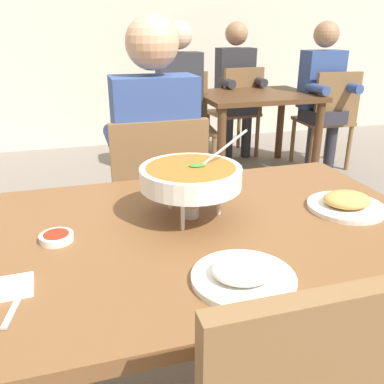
% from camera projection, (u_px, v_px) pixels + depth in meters
% --- Properties ---
extents(cafe_rear_partition, '(10.00, 0.10, 3.00)m').
position_uv_depth(cafe_rear_partition, '(94.00, 2.00, 4.23)').
color(cafe_rear_partition, beige).
rests_on(cafe_rear_partition, ground_plane).
extents(dining_table_main, '(1.33, 0.90, 0.72)m').
position_uv_depth(dining_table_main, '(206.00, 256.00, 1.24)').
color(dining_table_main, brown).
rests_on(dining_table_main, ground_plane).
extents(chair_diner_main, '(0.44, 0.44, 0.90)m').
position_uv_depth(chair_diner_main, '(157.00, 199.00, 1.93)').
color(chair_diner_main, brown).
rests_on(chair_diner_main, ground_plane).
extents(diner_main, '(0.40, 0.45, 1.31)m').
position_uv_depth(diner_main, '(154.00, 148.00, 1.88)').
color(diner_main, '#2D2D38').
rests_on(diner_main, ground_plane).
extents(curry_bowl, '(0.33, 0.30, 0.26)m').
position_uv_depth(curry_bowl, '(191.00, 177.00, 1.21)').
color(curry_bowl, silver).
rests_on(curry_bowl, dining_table_main).
extents(rice_plate, '(0.24, 0.24, 0.06)m').
position_uv_depth(rice_plate, '(244.00, 274.00, 0.93)').
color(rice_plate, white).
rests_on(rice_plate, dining_table_main).
extents(appetizer_plate, '(0.24, 0.24, 0.06)m').
position_uv_depth(appetizer_plate, '(346.00, 203.00, 1.31)').
color(appetizer_plate, white).
rests_on(appetizer_plate, dining_table_main).
extents(sauce_dish, '(0.09, 0.09, 0.02)m').
position_uv_depth(sauce_dish, '(56.00, 237.00, 1.12)').
color(sauce_dish, white).
rests_on(sauce_dish, dining_table_main).
extents(napkin_folded, '(0.12, 0.09, 0.02)m').
position_uv_depth(napkin_folded, '(4.00, 289.00, 0.90)').
color(napkin_folded, white).
rests_on(napkin_folded, dining_table_main).
extents(spoon_utensil, '(0.05, 0.17, 0.01)m').
position_uv_depth(spoon_utensil, '(17.00, 301.00, 0.87)').
color(spoon_utensil, silver).
rests_on(spoon_utensil, dining_table_main).
extents(dining_table_far, '(1.00, 0.80, 0.72)m').
position_uv_depth(dining_table_far, '(256.00, 108.00, 3.65)').
color(dining_table_far, '#51331C').
rests_on(dining_table_far, ground_plane).
extents(chair_bg_left, '(0.46, 0.46, 0.90)m').
position_uv_depth(chair_bg_left, '(329.00, 115.00, 3.78)').
color(chair_bg_left, brown).
rests_on(chair_bg_left, ground_plane).
extents(chair_bg_middle, '(0.48, 0.48, 0.90)m').
position_uv_depth(chair_bg_middle, '(186.00, 119.00, 3.61)').
color(chair_bg_middle, brown).
rests_on(chair_bg_middle, ground_plane).
extents(chair_bg_right, '(0.49, 0.49, 0.90)m').
position_uv_depth(chair_bg_right, '(238.00, 107.00, 4.14)').
color(chair_bg_right, brown).
rests_on(chair_bg_right, ground_plane).
extents(patron_bg_left, '(0.40, 0.45, 1.31)m').
position_uv_depth(patron_bg_left, '(323.00, 88.00, 3.70)').
color(patron_bg_left, '#2D2D38').
rests_on(patron_bg_left, ground_plane).
extents(patron_bg_middle, '(0.40, 0.45, 1.31)m').
position_uv_depth(patron_bg_middle, '(178.00, 92.00, 3.48)').
color(patron_bg_middle, '#2D2D38').
rests_on(patron_bg_middle, ground_plane).
extents(patron_bg_right, '(0.40, 0.45, 1.31)m').
position_uv_depth(patron_bg_right, '(236.00, 83.00, 4.09)').
color(patron_bg_right, '#2D2D38').
rests_on(patron_bg_right, ground_plane).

